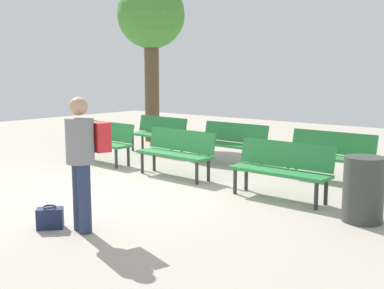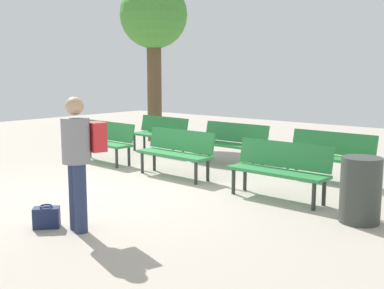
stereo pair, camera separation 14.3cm
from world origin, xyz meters
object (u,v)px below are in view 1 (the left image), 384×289
object	(u,v)px
bench_r0_c2	(282,166)
trash_bin	(363,189)
bench_r1_c0	(159,132)
bench_r1_c1	(232,141)
bench_r0_c0	(104,139)
visitor_with_backpack	(83,156)
bench_r0_c1	(177,150)
handbag	(50,218)
bench_r1_c2	(329,153)
tree_1	(151,20)

from	to	relation	value
bench_r0_c2	trash_bin	world-z (taller)	bench_r0_c2
bench_r1_c0	bench_r1_c1	world-z (taller)	same
bench_r0_c0	visitor_with_backpack	bearing A→B (deg)	-40.13
bench_r0_c1	handbag	xyz separation A→B (m)	(0.77, -3.27, -0.37)
bench_r0_c2	visitor_with_backpack	world-z (taller)	visitor_with_backpack
visitor_with_backpack	handbag	bearing A→B (deg)	44.75
bench_r0_c2	handbag	size ratio (longest dim) A/B	4.47
bench_r0_c0	bench_r1_c2	xyz separation A→B (m)	(4.47, 1.47, 0.00)
bench_r0_c0	bench_r1_c2	size ratio (longest dim) A/B	1.01
bench_r1_c2	trash_bin	xyz separation A→B (m)	(1.35, -2.03, -0.07)
trash_bin	bench_r0_c2	bearing A→B (deg)	165.79
bench_r0_c0	bench_r0_c2	world-z (taller)	same
bench_r1_c2	handbag	bearing A→B (deg)	-106.64
trash_bin	bench_r1_c0	bearing A→B (deg)	159.04
bench_r0_c1	visitor_with_backpack	size ratio (longest dim) A/B	0.98
bench_r1_c0	visitor_with_backpack	bearing A→B (deg)	-51.57
bench_r0_c1	trash_bin	size ratio (longest dim) A/B	1.88
bench_r1_c0	visitor_with_backpack	xyz separation A→B (m)	(3.27, -4.75, 0.43)
bench_r0_c1	bench_r1_c2	size ratio (longest dim) A/B	1.00
tree_1	bench_r0_c2	bearing A→B (deg)	-28.71
bench_r1_c1	tree_1	xyz separation A→B (m)	(-3.79, 1.49, 2.88)
bench_r0_c2	tree_1	size ratio (longest dim) A/B	0.36
handbag	bench_r0_c1	bearing A→B (deg)	103.19
bench_r1_c2	trash_bin	bearing A→B (deg)	-54.93
bench_r0_c1	tree_1	xyz separation A→B (m)	(-3.67, 3.11, 2.88)
bench_r1_c2	visitor_with_backpack	size ratio (longest dim) A/B	0.98
bench_r0_c2	trash_bin	distance (m)	1.44
bench_r1_c0	handbag	size ratio (longest dim) A/B	4.54
bench_r1_c1	handbag	distance (m)	4.95
bench_r0_c0	handbag	world-z (taller)	bench_r0_c0
bench_r0_c0	visitor_with_backpack	world-z (taller)	visitor_with_backpack
bench_r0_c0	bench_r0_c1	world-z (taller)	same
bench_r0_c2	bench_r1_c2	size ratio (longest dim) A/B	1.00
visitor_with_backpack	bench_r0_c1	bearing A→B (deg)	-53.42
bench_r1_c2	handbag	size ratio (longest dim) A/B	4.49
bench_r1_c1	bench_r1_c2	world-z (taller)	same
bench_r1_c1	trash_bin	distance (m)	4.14
bench_r0_c0	tree_1	bearing A→B (deg)	119.47
visitor_with_backpack	bench_r1_c0	bearing A→B (deg)	-40.01
bench_r0_c0	bench_r1_c2	bearing A→B (deg)	21.10
bench_r0_c1	visitor_with_backpack	world-z (taller)	visitor_with_backpack
tree_1	visitor_with_backpack	xyz separation A→B (m)	(4.85, -6.15, -2.44)
bench_r0_c0	handbag	xyz separation A→B (m)	(2.91, -3.33, -0.37)
tree_1	bench_r1_c0	bearing A→B (deg)	-41.64
tree_1	handbag	xyz separation A→B (m)	(4.44, -6.38, -3.25)
bench_r0_c0	bench_r1_c1	size ratio (longest dim) A/B	1.01
trash_bin	handbag	bearing A→B (deg)	-136.39
bench_r1_c1	visitor_with_backpack	distance (m)	4.80
bench_r0_c0	trash_bin	world-z (taller)	bench_r0_c0
bench_r1_c2	handbag	distance (m)	5.06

